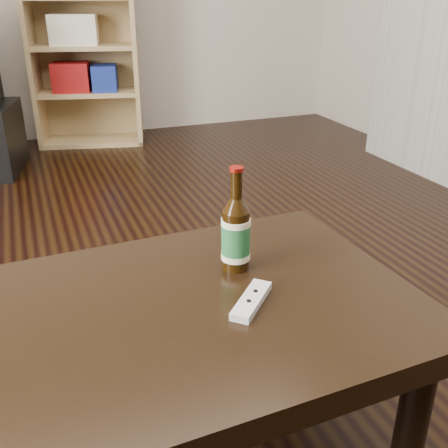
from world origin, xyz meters
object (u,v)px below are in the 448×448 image
object	(u,v)px
coffee_table	(143,339)
remote	(251,301)
bookshelf	(82,42)
beer_bottle	(236,234)

from	to	relation	value
coffee_table	remote	size ratio (longest dim) A/B	8.76
coffee_table	bookshelf	bearing A→B (deg)	84.26
remote	beer_bottle	bearing A→B (deg)	123.09
coffee_table	remote	world-z (taller)	remote
bookshelf	coffee_table	distance (m)	3.13
bookshelf	remote	distance (m)	3.15
bookshelf	beer_bottle	size ratio (longest dim) A/B	5.43
bookshelf	coffee_table	bearing A→B (deg)	-82.12
beer_bottle	bookshelf	bearing A→B (deg)	89.01
bookshelf	beer_bottle	distance (m)	2.98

